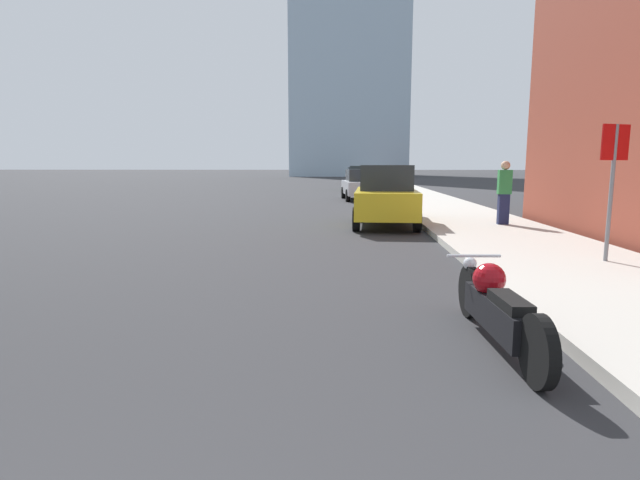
# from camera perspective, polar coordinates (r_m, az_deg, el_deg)

# --- Properties ---
(sidewalk) EXTENTS (3.43, 240.00, 0.15)m
(sidewalk) POSITION_cam_1_polar(r_m,az_deg,el_deg) (40.45, 8.76, 5.99)
(sidewalk) COLOR #B2ADA3
(sidewalk) RESTS_ON ground_plane
(motorcycle) EXTENTS (0.62, 2.56, 0.79)m
(motorcycle) POSITION_cam_1_polar(r_m,az_deg,el_deg) (5.39, 19.47, -7.20)
(motorcycle) COLOR black
(motorcycle) RESTS_ON ground_plane
(parked_car_yellow) EXTENTS (2.01, 4.22, 1.81)m
(parked_car_yellow) POSITION_cam_1_polar(r_m,az_deg,el_deg) (15.03, 7.53, 4.98)
(parked_car_yellow) COLOR gold
(parked_car_yellow) RESTS_ON ground_plane
(parked_car_silver) EXTENTS (2.26, 4.39, 1.60)m
(parked_car_silver) POSITION_cam_1_polar(r_m,az_deg,el_deg) (26.36, 4.85, 6.33)
(parked_car_silver) COLOR #BCBCC1
(parked_car_silver) RESTS_ON ground_plane
(parked_car_green) EXTENTS (2.05, 4.33, 1.76)m
(parked_car_green) POSITION_cam_1_polar(r_m,az_deg,el_deg) (37.35, 4.65, 7.09)
(parked_car_green) COLOR #1E6B33
(parked_car_green) RESTS_ON ground_plane
(parked_car_white) EXTENTS (2.19, 4.34, 1.62)m
(parked_car_white) POSITION_cam_1_polar(r_m,az_deg,el_deg) (48.94, 4.18, 7.37)
(parked_car_white) COLOR silver
(parked_car_white) RESTS_ON ground_plane
(stop_sign) EXTENTS (0.57, 0.26, 2.34)m
(stop_sign) POSITION_cam_1_polar(r_m,az_deg,el_deg) (9.93, 30.49, 7.01)
(stop_sign) COLOR slate
(stop_sign) RESTS_ON sidewalk
(pedestrian) EXTENTS (0.36, 0.25, 1.78)m
(pedestrian) POSITION_cam_1_polar(r_m,az_deg,el_deg) (14.99, 20.31, 5.21)
(pedestrian) COLOR #1E2347
(pedestrian) RESTS_ON sidewalk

